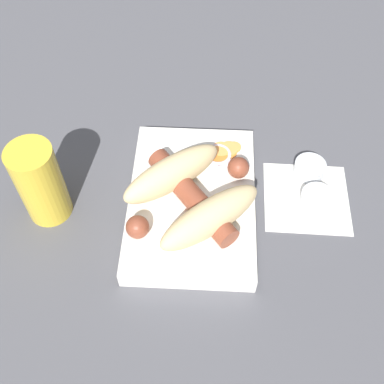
{
  "coord_description": "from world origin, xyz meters",
  "views": [
    {
      "loc": [
        0.41,
        0.02,
        0.61
      ],
      "look_at": [
        0.0,
        0.0,
        0.04
      ],
      "focal_mm": 45.0,
      "sensor_mm": 36.0,
      "label": 1
    }
  ],
  "objects_px": {
    "condiment_cup_near": "(317,199)",
    "condiment_cup_far": "(309,169)",
    "sausage": "(190,196)",
    "drink_glass": "(40,183)",
    "food_tray": "(192,202)",
    "bread_roll": "(190,194)"
  },
  "relations": [
    {
      "from": "condiment_cup_near",
      "to": "condiment_cup_far",
      "type": "distance_m",
      "value": 0.06
    },
    {
      "from": "condiment_cup_near",
      "to": "condiment_cup_far",
      "type": "relative_size",
      "value": 1.0
    },
    {
      "from": "bread_roll",
      "to": "condiment_cup_far",
      "type": "height_order",
      "value": "bread_roll"
    },
    {
      "from": "sausage",
      "to": "condiment_cup_far",
      "type": "relative_size",
      "value": 3.45
    },
    {
      "from": "food_tray",
      "to": "drink_glass",
      "type": "height_order",
      "value": "drink_glass"
    },
    {
      "from": "condiment_cup_near",
      "to": "condiment_cup_far",
      "type": "xyz_separation_m",
      "value": [
        -0.06,
        -0.01,
        0.0
      ]
    },
    {
      "from": "food_tray",
      "to": "bread_roll",
      "type": "distance_m",
      "value": 0.05
    },
    {
      "from": "sausage",
      "to": "drink_glass",
      "type": "distance_m",
      "value": 0.21
    },
    {
      "from": "food_tray",
      "to": "drink_glass",
      "type": "xyz_separation_m",
      "value": [
        0.01,
        -0.22,
        0.05
      ]
    },
    {
      "from": "condiment_cup_near",
      "to": "drink_glass",
      "type": "distance_m",
      "value": 0.41
    },
    {
      "from": "condiment_cup_near",
      "to": "food_tray",
      "type": "bearing_deg",
      "value": -84.68
    },
    {
      "from": "food_tray",
      "to": "condiment_cup_far",
      "type": "height_order",
      "value": "food_tray"
    },
    {
      "from": "drink_glass",
      "to": "condiment_cup_near",
      "type": "bearing_deg",
      "value": 94.5
    },
    {
      "from": "condiment_cup_near",
      "to": "condiment_cup_far",
      "type": "height_order",
      "value": "same"
    },
    {
      "from": "condiment_cup_near",
      "to": "drink_glass",
      "type": "relative_size",
      "value": 0.37
    },
    {
      "from": "food_tray",
      "to": "condiment_cup_far",
      "type": "xyz_separation_m",
      "value": [
        -0.08,
        0.18,
        -0.01
      ]
    },
    {
      "from": "bread_roll",
      "to": "sausage",
      "type": "relative_size",
      "value": 1.25
    },
    {
      "from": "sausage",
      "to": "drink_glass",
      "type": "xyz_separation_m",
      "value": [
        0.0,
        -0.21,
        0.02
      ]
    },
    {
      "from": "bread_roll",
      "to": "condiment_cup_far",
      "type": "relative_size",
      "value": 4.31
    },
    {
      "from": "condiment_cup_near",
      "to": "drink_glass",
      "type": "xyz_separation_m",
      "value": [
        0.03,
        -0.41,
        0.06
      ]
    },
    {
      "from": "drink_glass",
      "to": "food_tray",
      "type": "bearing_deg",
      "value": 93.78
    },
    {
      "from": "food_tray",
      "to": "drink_glass",
      "type": "bearing_deg",
      "value": -86.22
    }
  ]
}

